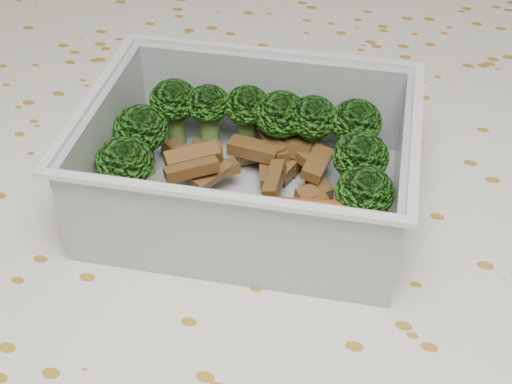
% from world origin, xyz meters
% --- Properties ---
extents(dining_table, '(1.40, 0.90, 0.75)m').
position_xyz_m(dining_table, '(0.00, 0.00, 0.67)').
color(dining_table, brown).
rests_on(dining_table, ground).
extents(tablecloth, '(1.46, 0.96, 0.19)m').
position_xyz_m(tablecloth, '(0.00, 0.00, 0.72)').
color(tablecloth, silver).
rests_on(tablecloth, dining_table).
extents(lunch_container, '(0.21, 0.17, 0.07)m').
position_xyz_m(lunch_container, '(-0.01, 0.01, 0.78)').
color(lunch_container, silver).
rests_on(lunch_container, tablecloth).
extents(broccoli_florets, '(0.18, 0.11, 0.05)m').
position_xyz_m(broccoli_florets, '(-0.01, 0.03, 0.79)').
color(broccoli_florets, '#608C3F').
rests_on(broccoli_florets, lunch_container).
extents(meat_pile, '(0.12, 0.09, 0.03)m').
position_xyz_m(meat_pile, '(-0.01, 0.03, 0.77)').
color(meat_pile, brown).
rests_on(meat_pile, lunch_container).
extents(sausage, '(0.17, 0.06, 0.03)m').
position_xyz_m(sausage, '(0.00, -0.03, 0.78)').
color(sausage, '#B95320').
rests_on(sausage, lunch_container).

